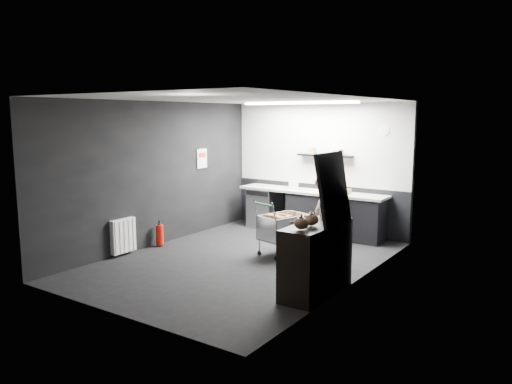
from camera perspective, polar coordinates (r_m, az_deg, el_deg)
The scene contains 22 objects.
floor at distance 8.53m, azimuth -1.48°, elevation -7.86°, with size 5.50×5.50×0.00m, color black.
ceiling at distance 8.18m, azimuth -1.56°, elevation 10.59°, with size 5.50×5.50×0.00m, color silver.
wall_back at distance 10.58m, azimuth 7.20°, elevation 2.79°, with size 5.50×5.50×0.00m, color black.
wall_front at distance 6.25m, azimuth -16.39°, elevation -1.64°, with size 5.50×5.50×0.00m, color black.
wall_left at distance 9.54m, azimuth -11.34°, elevation 2.04°, with size 5.50×5.50×0.00m, color black.
wall_right at distance 7.27m, azimuth 11.39°, elevation -0.02°, with size 5.50×5.50×0.00m, color black.
kitchen_wall_panel at distance 10.53m, azimuth 7.20°, elevation 5.49°, with size 3.95×0.02×1.70m, color silver.
dado_panel at distance 10.69m, azimuth 7.06°, elevation -1.76°, with size 3.95×0.02×1.00m, color black.
floating_shelf at distance 10.35m, azimuth 7.89°, elevation 4.15°, with size 1.20×0.22×0.04m, color black.
wall_clock at distance 9.95m, azimuth 14.46°, elevation 6.82°, with size 0.20×0.20×0.03m, color white.
poster at distance 10.45m, azimuth -6.21°, elevation 3.84°, with size 0.02×0.30×0.40m, color white.
poster_red_band at distance 10.45m, azimuth -6.19°, elevation 4.22°, with size 0.01×0.22×0.10m, color red.
radiator at distance 9.07m, azimuth -14.94°, elevation -4.86°, with size 0.10×0.50×0.60m, color white.
ceiling_strip at distance 9.74m, azimuth 4.90°, elevation 10.09°, with size 2.40×0.20×0.04m, color white.
prep_counter at distance 10.36m, azimuth 6.94°, elevation -2.32°, with size 3.20×0.61×0.90m.
person at distance 9.69m, azimuth 8.25°, elevation -0.61°, with size 0.64×0.42×1.75m, color #BAA793.
shopping_cart at distance 8.82m, azimuth 3.09°, elevation -4.23°, with size 0.74×1.01×0.96m.
sideboard at distance 6.94m, azimuth 7.13°, elevation -6.52°, with size 0.56×1.31×1.96m.
fire_extinguisher at distance 9.56m, azimuth -10.94°, elevation -4.76°, with size 0.14×0.14×0.47m.
cardboard_box at distance 10.03m, azimuth 9.27°, elevation 0.09°, with size 0.46×0.35×0.09m, color #9E8854.
pink_tub at distance 10.07m, azimuth 9.37°, elevation 0.46°, with size 0.21×0.21×0.21m, color white.
white_container at distance 10.48m, azimuth 4.33°, elevation 0.77°, with size 0.19×0.15×0.17m, color white.
Camera 1 is at (4.77, -6.64, 2.44)m, focal length 35.00 mm.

